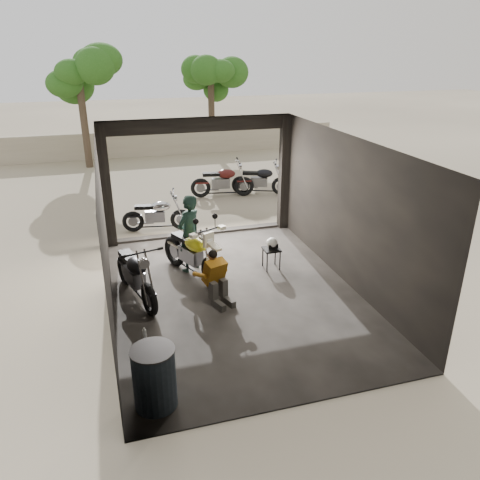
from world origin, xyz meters
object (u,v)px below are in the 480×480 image
mechanic (218,279)px  outside_bike_a (157,212)px  left_bike (135,271)px  outside_bike_b (222,179)px  rider (189,234)px  stool (271,251)px  sign_post (337,172)px  helmet (272,243)px  main_bike (192,250)px  oil_drum (155,378)px  outside_bike_c (261,178)px

mechanic → outside_bike_a: bearing=78.5°
outside_bike_a → mechanic: size_ratio=1.54×
left_bike → outside_bike_b: size_ratio=1.00×
rider → stool: bearing=128.0°
left_bike → outside_bike_a: (0.89, 3.75, -0.07)m
outside_bike_a → mechanic: outside_bike_a is taller
mechanic → sign_post: 5.27m
rider → helmet: (1.85, -0.42, -0.27)m
main_bike → mechanic: size_ratio=1.84×
stool → helmet: (0.02, 0.04, 0.20)m
outside_bike_a → oil_drum: size_ratio=1.75×
outside_bike_b → helmet: (-0.29, -5.78, 0.00)m
helmet → rider: bearing=177.6°
outside_bike_b → helmet: outside_bike_b is taller
outside_bike_a → rider: 2.82m
mechanic → main_bike: bearing=81.1°
sign_post → outside_bike_c: bearing=121.9°
left_bike → rider: 1.67m
left_bike → sign_post: size_ratio=0.77×
left_bike → mechanic: size_ratio=1.74×
main_bike → oil_drum: (-1.31, -3.92, -0.19)m
outside_bike_b → outside_bike_c: size_ratio=1.07×
outside_bike_c → helmet: outside_bike_c is taller
left_bike → stool: size_ratio=3.63×
oil_drum → sign_post: 8.13m
outside_bike_a → mechanic: (0.68, -4.43, -0.02)m
outside_bike_b → sign_post: (2.23, -3.92, 1.03)m
outside_bike_c → oil_drum: (-4.81, -9.52, -0.12)m
mechanic → helmet: (1.59, 1.24, 0.10)m
rider → helmet: bearing=129.4°
helmet → oil_drum: size_ratio=0.29×
rider → oil_drum: rider is taller
outside_bike_b → stool: outside_bike_b is taller
rider → stool: (1.83, -0.47, -0.47)m
oil_drum → sign_post: bearing=45.0°
outside_bike_c → rider: 6.33m
outside_bike_a → helmet: outside_bike_a is taller
main_bike → outside_bike_b: main_bike is taller
outside_bike_b → sign_post: sign_post is taller
helmet → sign_post: sign_post is taller
rider → mechanic: (0.26, -1.67, -0.37)m
rider → mechanic: bearing=61.0°
outside_bike_c → oil_drum: bearing=175.2°
left_bike → helmet: bearing=-4.7°
main_bike → oil_drum: main_bike is taller
main_bike → outside_bike_c: 6.61m
outside_bike_b → rider: (-2.14, -5.36, 0.27)m
main_bike → oil_drum: 4.14m
outside_bike_a → stool: outside_bike_a is taller
oil_drum → sign_post: sign_post is taller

